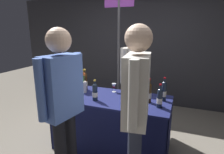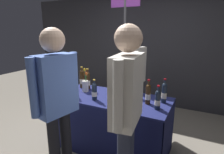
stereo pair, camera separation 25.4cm
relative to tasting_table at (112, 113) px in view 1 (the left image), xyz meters
name	(u,v)px [view 1 (the left image)]	position (x,y,z in m)	size (l,w,h in m)	color
ground_plane	(112,146)	(0.00, 0.00, -0.55)	(12.00, 12.00, 0.00)	gray
back_partition	(143,51)	(0.00, 2.04, 0.70)	(6.59, 0.12, 2.50)	#2D2D33
tasting_table	(112,113)	(0.00, 0.00, 0.00)	(1.63, 0.77, 0.79)	#191E51
featured_wine_bottle	(164,91)	(0.70, 0.13, 0.38)	(0.07, 0.07, 0.33)	#192333
display_bottle_0	(95,92)	(-0.17, -0.19, 0.37)	(0.07, 0.07, 0.29)	#192333
display_bottle_1	(79,79)	(-0.66, 0.20, 0.40)	(0.08, 0.08, 0.35)	#38230F
display_bottle_2	(160,98)	(0.67, -0.12, 0.37)	(0.07, 0.07, 0.30)	#192333
display_bottle_3	(71,89)	(-0.54, -0.19, 0.37)	(0.07, 0.07, 0.29)	black
display_bottle_4	(149,92)	(0.52, 0.00, 0.38)	(0.07, 0.07, 0.33)	#38230F
display_bottle_5	(85,81)	(-0.53, 0.18, 0.39)	(0.08, 0.08, 0.34)	#38230F
display_bottle_6	(133,86)	(0.25, 0.18, 0.39)	(0.08, 0.08, 0.34)	black
wine_glass_near_vendor	(114,86)	(-0.06, 0.24, 0.34)	(0.07, 0.07, 0.13)	silver
flower_vase	(83,86)	(-0.49, 0.05, 0.35)	(0.10, 0.10, 0.37)	silver
vendor_presenter	(131,72)	(0.08, 0.71, 0.47)	(0.28, 0.55, 1.69)	#4C4233
taster_foreground_right	(63,98)	(-0.19, -0.88, 0.51)	(0.28, 0.56, 1.75)	black
taster_foreground_left	(136,100)	(0.53, -0.74, 0.54)	(0.27, 0.64, 1.78)	#2D3347
booth_signpost	(119,45)	(-0.28, 1.09, 0.89)	(0.57, 0.04, 2.33)	#47474C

